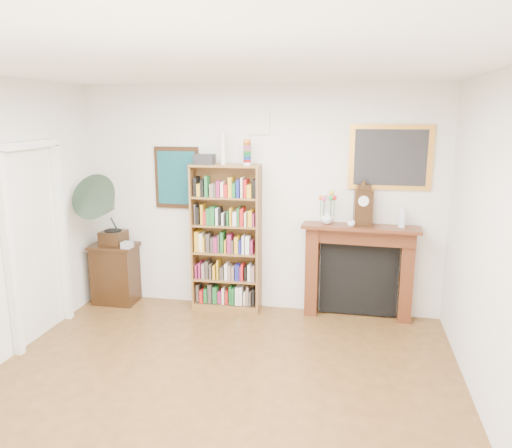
{
  "coord_description": "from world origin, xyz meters",
  "views": [
    {
      "loc": [
        1.13,
        -3.49,
        2.48
      ],
      "look_at": [
        0.14,
        1.6,
        1.3
      ],
      "focal_mm": 35.0,
      "sensor_mm": 36.0,
      "label": 1
    }
  ],
  "objects_px": {
    "fireplace": "(359,263)",
    "bottle_right": "(403,219)",
    "flower_vase": "(327,217)",
    "side_cabinet": "(116,274)",
    "gramophone": "(105,206)",
    "bottle_left": "(402,217)",
    "mantel_clock": "(363,206)",
    "teacup": "(351,224)",
    "bookshelf": "(226,230)",
    "cd_stack": "(127,245)"
  },
  "relations": [
    {
      "from": "cd_stack",
      "to": "mantel_clock",
      "type": "xyz_separation_m",
      "value": [
        2.89,
        0.2,
        0.57
      ]
    },
    {
      "from": "mantel_clock",
      "to": "teacup",
      "type": "bearing_deg",
      "value": -162.27
    },
    {
      "from": "gramophone",
      "to": "bottle_left",
      "type": "relative_size",
      "value": 3.94
    },
    {
      "from": "gramophone",
      "to": "bottle_right",
      "type": "distance_m",
      "value": 3.6
    },
    {
      "from": "cd_stack",
      "to": "bottle_left",
      "type": "xyz_separation_m",
      "value": [
        3.33,
        0.21,
        0.45
      ]
    },
    {
      "from": "bookshelf",
      "to": "bottle_left",
      "type": "height_order",
      "value": "bookshelf"
    },
    {
      "from": "side_cabinet",
      "to": "bottle_right",
      "type": "xyz_separation_m",
      "value": [
        3.59,
        0.06,
        0.87
      ]
    },
    {
      "from": "bottle_right",
      "to": "mantel_clock",
      "type": "bearing_deg",
      "value": 179.04
    },
    {
      "from": "cd_stack",
      "to": "bottle_left",
      "type": "relative_size",
      "value": 0.5
    },
    {
      "from": "fireplace",
      "to": "flower_vase",
      "type": "distance_m",
      "value": 0.68
    },
    {
      "from": "bottle_right",
      "to": "gramophone",
      "type": "bearing_deg",
      "value": -176.6
    },
    {
      "from": "fireplace",
      "to": "bottle_right",
      "type": "relative_size",
      "value": 6.94
    },
    {
      "from": "bottle_left",
      "to": "bottle_right",
      "type": "distance_m",
      "value": 0.03
    },
    {
      "from": "teacup",
      "to": "bottle_left",
      "type": "distance_m",
      "value": 0.58
    },
    {
      "from": "fireplace",
      "to": "cd_stack",
      "type": "xyz_separation_m",
      "value": [
        -2.88,
        -0.25,
        0.14
      ]
    },
    {
      "from": "flower_vase",
      "to": "bottle_right",
      "type": "distance_m",
      "value": 0.87
    },
    {
      "from": "side_cabinet",
      "to": "flower_vase",
      "type": "relative_size",
      "value": 5.07
    },
    {
      "from": "bookshelf",
      "to": "teacup",
      "type": "bearing_deg",
      "value": -4.01
    },
    {
      "from": "side_cabinet",
      "to": "bottle_left",
      "type": "height_order",
      "value": "bottle_left"
    },
    {
      "from": "mantel_clock",
      "to": "bottle_right",
      "type": "bearing_deg",
      "value": -11.53
    },
    {
      "from": "flower_vase",
      "to": "bookshelf",
      "type": "bearing_deg",
      "value": -177.67
    },
    {
      "from": "bookshelf",
      "to": "mantel_clock",
      "type": "relative_size",
      "value": 4.39
    },
    {
      "from": "fireplace",
      "to": "bottle_left",
      "type": "relative_size",
      "value": 5.79
    },
    {
      "from": "flower_vase",
      "to": "gramophone",
      "type": "bearing_deg",
      "value": -174.6
    },
    {
      "from": "side_cabinet",
      "to": "bottle_left",
      "type": "relative_size",
      "value": 3.28
    },
    {
      "from": "flower_vase",
      "to": "bottle_left",
      "type": "distance_m",
      "value": 0.86
    },
    {
      "from": "bookshelf",
      "to": "gramophone",
      "type": "xyz_separation_m",
      "value": [
        -1.49,
        -0.21,
        0.29
      ]
    },
    {
      "from": "flower_vase",
      "to": "bottle_left",
      "type": "xyz_separation_m",
      "value": [
        0.86,
        -0.02,
        0.04
      ]
    },
    {
      "from": "side_cabinet",
      "to": "gramophone",
      "type": "height_order",
      "value": "gramophone"
    },
    {
      "from": "mantel_clock",
      "to": "teacup",
      "type": "xyz_separation_m",
      "value": [
        -0.13,
        -0.07,
        -0.2
      ]
    },
    {
      "from": "bookshelf",
      "to": "mantel_clock",
      "type": "distance_m",
      "value": 1.69
    },
    {
      "from": "fireplace",
      "to": "teacup",
      "type": "distance_m",
      "value": 0.54
    },
    {
      "from": "gramophone",
      "to": "bottle_right",
      "type": "xyz_separation_m",
      "value": [
        3.59,
        0.21,
        -0.06
      ]
    },
    {
      "from": "bottle_right",
      "to": "fireplace",
      "type": "bearing_deg",
      "value": 172.17
    },
    {
      "from": "gramophone",
      "to": "bottle_left",
      "type": "height_order",
      "value": "gramophone"
    },
    {
      "from": "cd_stack",
      "to": "teacup",
      "type": "xyz_separation_m",
      "value": [
        2.76,
        0.13,
        0.37
      ]
    },
    {
      "from": "fireplace",
      "to": "flower_vase",
      "type": "bearing_deg",
      "value": -174.1
    },
    {
      "from": "mantel_clock",
      "to": "bottle_left",
      "type": "height_order",
      "value": "mantel_clock"
    },
    {
      "from": "bottle_left",
      "to": "bottle_right",
      "type": "height_order",
      "value": "bottle_left"
    },
    {
      "from": "flower_vase",
      "to": "bottle_right",
      "type": "bearing_deg",
      "value": -2.88
    },
    {
      "from": "fireplace",
      "to": "bottle_left",
      "type": "bearing_deg",
      "value": -2.06
    },
    {
      "from": "flower_vase",
      "to": "mantel_clock",
      "type": "bearing_deg",
      "value": -4.98
    },
    {
      "from": "bookshelf",
      "to": "fireplace",
      "type": "height_order",
      "value": "bookshelf"
    },
    {
      "from": "teacup",
      "to": "mantel_clock",
      "type": "bearing_deg",
      "value": 28.31
    },
    {
      "from": "bookshelf",
      "to": "gramophone",
      "type": "bearing_deg",
      "value": -174.05
    },
    {
      "from": "fireplace",
      "to": "flower_vase",
      "type": "height_order",
      "value": "flower_vase"
    },
    {
      "from": "bookshelf",
      "to": "gramophone",
      "type": "height_order",
      "value": "bookshelf"
    },
    {
      "from": "side_cabinet",
      "to": "flower_vase",
      "type": "xyz_separation_m",
      "value": [
        2.72,
        0.11,
        0.84
      ]
    },
    {
      "from": "flower_vase",
      "to": "cd_stack",
      "type": "bearing_deg",
      "value": -174.66
    },
    {
      "from": "flower_vase",
      "to": "side_cabinet",
      "type": "bearing_deg",
      "value": -177.73
    }
  ]
}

